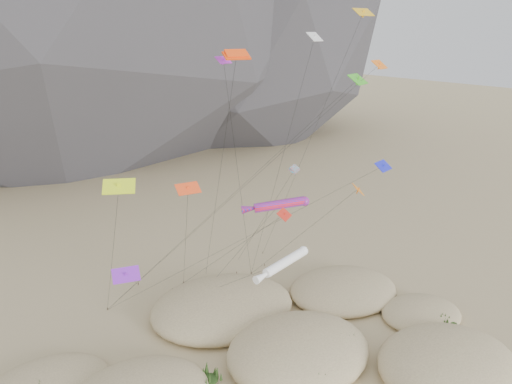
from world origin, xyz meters
TOP-DOWN VIEW (x-y plane):
  - dunes at (-0.57, 5.11)m, footprint 47.01×37.81m
  - dune_grass at (-0.46, 3.13)m, footprint 41.24×26.21m
  - kite_stakes at (1.26, 24.71)m, footprint 23.09×5.31m
  - rainbow_tube_kite at (4.32, 13.58)m, footprint 7.48×10.34m
  - white_tube_kite at (-0.74, 5.54)m, footprint 6.77×17.26m
  - orange_parafoil at (-1.30, 12.25)m, footprint 4.46×14.27m
  - multi_parafoil at (7.02, 14.49)m, footprint 2.00×13.73m
  - delta_kites at (4.47, 12.02)m, footprint 31.93×20.96m

SIDE VIEW (x-z plane):
  - kite_stakes at x=1.26m, z-range 0.00..0.30m
  - dunes at x=-0.57m, z-range -1.35..2.84m
  - dune_grass at x=-0.46m, z-range 0.08..1.61m
  - white_tube_kite at x=-0.74m, z-range 4.89..16.03m
  - rainbow_tube_kite at x=4.32m, z-range 5.88..19.26m
  - multi_parafoil at x=7.02m, z-range 7.50..23.78m
  - delta_kites at x=4.47m, z-range 4.33..36.47m
  - orange_parafoil at x=-1.30m, z-range 13.32..41.73m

